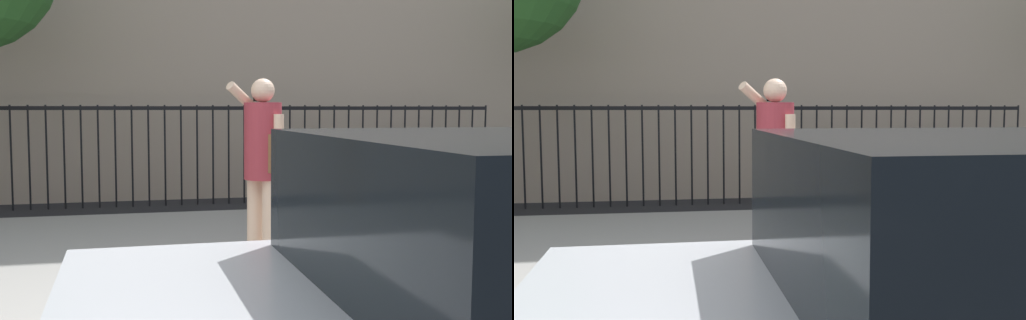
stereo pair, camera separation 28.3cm
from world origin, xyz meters
The scene contains 4 objects.
sidewalk centered at (0.00, 2.20, 0.07)m, with size 28.00×4.40×0.15m, color gray.
iron_fence centered at (0.00, 5.90, 1.02)m, with size 12.03×0.04×1.60m.
pedestrian_on_phone centered at (1.04, 1.58, 1.11)m, with size 0.61×0.72×1.66m.
street_bench centered at (2.75, 3.22, 0.65)m, with size 1.60×0.45×0.95m.
Camera 2 is at (0.15, -3.70, 1.54)m, focal length 42.04 mm.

